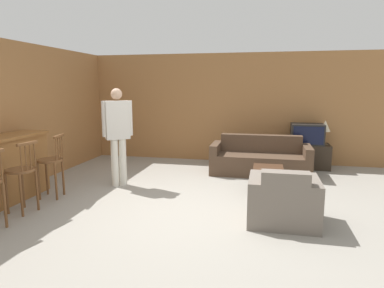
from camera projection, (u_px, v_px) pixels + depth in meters
The scene contains 12 objects.
ground_plane at pixel (186, 210), 5.09m from camera, with size 24.00×24.00×0.00m, color gray.
wall_back at pixel (220, 108), 8.33m from camera, with size 9.40×0.08×2.60m.
wall_left at pixel (44, 113), 6.79m from camera, with size 0.08×8.59×2.60m.
bar_chair_mid at pixel (21, 175), 4.91m from camera, with size 0.46×0.46×1.04m.
bar_chair_far at pixel (51, 164), 5.58m from camera, with size 0.46×0.46×1.04m.
couch_far at pixel (260, 160), 7.17m from camera, with size 2.03×0.84×0.79m.
armchair_near at pixel (283, 202), 4.55m from camera, with size 0.91×0.80×0.77m.
coffee_table at pixel (268, 173), 5.91m from camera, with size 0.52×0.91×0.40m.
tv_unit at pixel (306, 156), 7.69m from camera, with size 1.01×0.54×0.54m.
tv at pixel (307, 134), 7.61m from camera, with size 0.70×0.52×0.46m.
table_lamp at pixel (325, 127), 7.51m from camera, with size 0.23×0.23×0.54m.
person_by_window at pixel (118, 131), 6.18m from camera, with size 0.46×0.38×1.78m.
Camera 1 is at (1.12, -4.72, 1.81)m, focal length 32.00 mm.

